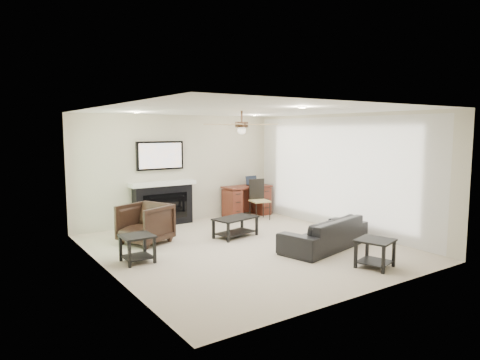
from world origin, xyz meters
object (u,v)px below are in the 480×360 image
Objects in this scene: coffee_table at (235,227)px; desk at (247,201)px; sofa at (324,233)px; fireplace_unit at (163,184)px; armchair at (145,224)px.

desk is at bearing 37.18° from coffee_table.
fireplace_unit is at bearing -77.01° from sofa.
desk is (2.20, -0.17, -0.57)m from fireplace_unit.
sofa is 3.38m from armchair.
armchair reaches higher than desk.
desk is at bearing -112.26° from sofa.
fireplace_unit is at bearing 120.34° from armchair.
coffee_table is 2.11m from fireplace_unit.
fireplace_unit is (-0.76, 1.82, 0.75)m from coffee_table.
coffee_table is 2.19m from desk.
sofa is at bearing -99.30° from desk.
sofa reaches higher than coffee_table.
fireplace_unit reaches higher than sofa.
coffee_table is at bearing -130.92° from desk.
sofa is 2.30× the size of armchair.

